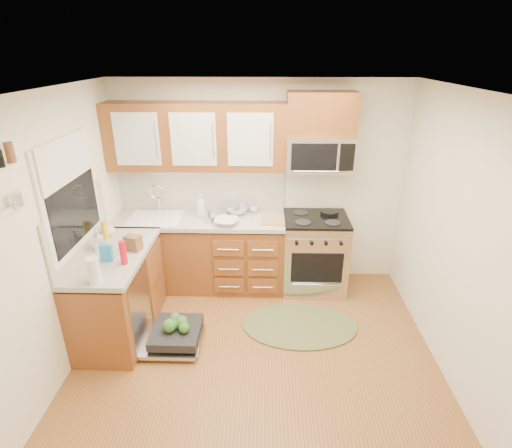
{
  "coord_description": "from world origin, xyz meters",
  "views": [
    {
      "loc": [
        0.08,
        -2.95,
        2.79
      ],
      "look_at": [
        -0.02,
        0.85,
        1.11
      ],
      "focal_mm": 28.0,
      "sensor_mm": 36.0,
      "label": 1
    }
  ],
  "objects_px": {
    "cup": "(254,209)",
    "paper_towel_roll": "(94,271)",
    "sink": "(156,228)",
    "microwave": "(319,153)",
    "skillet": "(329,213)",
    "stock_pot": "(231,209)",
    "upper_cabinets": "(196,136)",
    "dishwasher": "(173,335)",
    "cutting_board": "(274,222)",
    "rug": "(300,325)",
    "bowl_a": "(226,222)",
    "bowl_b": "(235,210)",
    "range": "(314,253)"
  },
  "relations": [
    {
      "from": "range",
      "to": "dishwasher",
      "type": "distance_m",
      "value": 1.95
    },
    {
      "from": "bowl_a",
      "to": "bowl_b",
      "type": "height_order",
      "value": "bowl_b"
    },
    {
      "from": "microwave",
      "to": "paper_towel_roll",
      "type": "relative_size",
      "value": 3.21
    },
    {
      "from": "bowl_a",
      "to": "cup",
      "type": "height_order",
      "value": "cup"
    },
    {
      "from": "cutting_board",
      "to": "bowl_b",
      "type": "height_order",
      "value": "bowl_b"
    },
    {
      "from": "sink",
      "to": "skillet",
      "type": "bearing_deg",
      "value": 3.49
    },
    {
      "from": "range",
      "to": "dishwasher",
      "type": "bearing_deg",
      "value": -143.73
    },
    {
      "from": "cutting_board",
      "to": "upper_cabinets",
      "type": "bearing_deg",
      "value": 164.6
    },
    {
      "from": "cup",
      "to": "paper_towel_roll",
      "type": "bearing_deg",
      "value": -128.34
    },
    {
      "from": "dishwasher",
      "to": "rug",
      "type": "xyz_separation_m",
      "value": [
        1.32,
        0.31,
        -0.09
      ]
    },
    {
      "from": "range",
      "to": "microwave",
      "type": "relative_size",
      "value": 1.25
    },
    {
      "from": "stock_pot",
      "to": "paper_towel_roll",
      "type": "relative_size",
      "value": 0.94
    },
    {
      "from": "cutting_board",
      "to": "bowl_a",
      "type": "relative_size",
      "value": 1.09
    },
    {
      "from": "paper_towel_roll",
      "to": "bowl_b",
      "type": "xyz_separation_m",
      "value": [
        1.09,
        1.61,
        -0.07
      ]
    },
    {
      "from": "stock_pot",
      "to": "paper_towel_roll",
      "type": "xyz_separation_m",
      "value": [
        -1.04,
        -1.59,
        0.05
      ]
    },
    {
      "from": "rug",
      "to": "bowl_b",
      "type": "height_order",
      "value": "bowl_b"
    },
    {
      "from": "skillet",
      "to": "sink",
      "type": "bearing_deg",
      "value": -176.51
    },
    {
      "from": "paper_towel_roll",
      "to": "microwave",
      "type": "bearing_deg",
      "value": 37.13
    },
    {
      "from": "upper_cabinets",
      "to": "range",
      "type": "bearing_deg",
      "value": -5.89
    },
    {
      "from": "microwave",
      "to": "skillet",
      "type": "height_order",
      "value": "microwave"
    },
    {
      "from": "upper_cabinets",
      "to": "cup",
      "type": "relative_size",
      "value": 18.52
    },
    {
      "from": "range",
      "to": "skillet",
      "type": "relative_size",
      "value": 4.37
    },
    {
      "from": "bowl_b",
      "to": "cup",
      "type": "height_order",
      "value": "bowl_b"
    },
    {
      "from": "upper_cabinets",
      "to": "rug",
      "type": "relative_size",
      "value": 1.64
    },
    {
      "from": "sink",
      "to": "cutting_board",
      "type": "xyz_separation_m",
      "value": [
        1.43,
        -0.09,
        0.14
      ]
    },
    {
      "from": "microwave",
      "to": "rug",
      "type": "bearing_deg",
      "value": -102.98
    },
    {
      "from": "stock_pot",
      "to": "cup",
      "type": "xyz_separation_m",
      "value": [
        0.28,
        0.08,
        -0.02
      ]
    },
    {
      "from": "sink",
      "to": "bowl_b",
      "type": "relative_size",
      "value": 2.04
    },
    {
      "from": "rug",
      "to": "stock_pot",
      "type": "bearing_deg",
      "value": 130.7
    },
    {
      "from": "bowl_b",
      "to": "cutting_board",
      "type": "bearing_deg",
      "value": -29.1
    },
    {
      "from": "upper_cabinets",
      "to": "cup",
      "type": "height_order",
      "value": "upper_cabinets"
    },
    {
      "from": "upper_cabinets",
      "to": "microwave",
      "type": "relative_size",
      "value": 2.7
    },
    {
      "from": "skillet",
      "to": "upper_cabinets",
      "type": "bearing_deg",
      "value": 179.02
    },
    {
      "from": "range",
      "to": "bowl_a",
      "type": "relative_size",
      "value": 3.49
    },
    {
      "from": "range",
      "to": "sink",
      "type": "bearing_deg",
      "value": -179.7
    },
    {
      "from": "stock_pot",
      "to": "bowl_b",
      "type": "relative_size",
      "value": 0.73
    },
    {
      "from": "upper_cabinets",
      "to": "bowl_b",
      "type": "height_order",
      "value": "upper_cabinets"
    },
    {
      "from": "dishwasher",
      "to": "cup",
      "type": "bearing_deg",
      "value": 59.76
    },
    {
      "from": "cutting_board",
      "to": "bowl_b",
      "type": "relative_size",
      "value": 0.98
    },
    {
      "from": "sink",
      "to": "range",
      "type": "bearing_deg",
      "value": 0.3
    },
    {
      "from": "rug",
      "to": "bowl_a",
      "type": "height_order",
      "value": "bowl_a"
    },
    {
      "from": "bowl_b",
      "to": "skillet",
      "type": "bearing_deg",
      "value": -2.28
    },
    {
      "from": "upper_cabinets",
      "to": "paper_towel_roll",
      "type": "distance_m",
      "value": 1.92
    },
    {
      "from": "sink",
      "to": "paper_towel_roll",
      "type": "distance_m",
      "value": 1.47
    },
    {
      "from": "dishwasher",
      "to": "cutting_board",
      "type": "distance_m",
      "value": 1.68
    },
    {
      "from": "dishwasher",
      "to": "bowl_a",
      "type": "bearing_deg",
      "value": 63.29
    },
    {
      "from": "dishwasher",
      "to": "paper_towel_roll",
      "type": "height_order",
      "value": "paper_towel_roll"
    },
    {
      "from": "cutting_board",
      "to": "paper_towel_roll",
      "type": "xyz_separation_m",
      "value": [
        -1.57,
        -1.35,
        0.11
      ]
    },
    {
      "from": "sink",
      "to": "microwave",
      "type": "bearing_deg",
      "value": 3.85
    },
    {
      "from": "dishwasher",
      "to": "bowl_b",
      "type": "distance_m",
      "value": 1.66
    }
  ]
}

